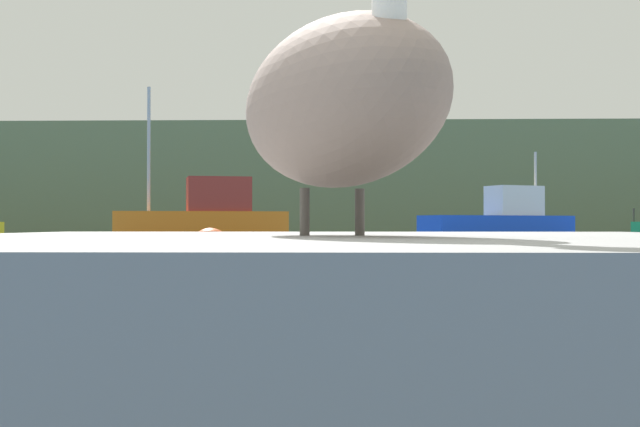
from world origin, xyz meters
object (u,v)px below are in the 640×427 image
object	(u,v)px
fishing_boat_orange	(205,221)
pelican	(340,101)
fishing_boat_blue	(501,223)
mooring_buoy	(210,248)

from	to	relation	value
fishing_boat_orange	pelican	bearing A→B (deg)	86.42
fishing_boat_blue	fishing_boat_orange	world-z (taller)	fishing_boat_orange
fishing_boat_blue	pelican	bearing A→B (deg)	-127.27
pelican	fishing_boat_orange	distance (m)	28.41
fishing_boat_orange	mooring_buoy	world-z (taller)	fishing_boat_orange
pelican	fishing_boat_orange	world-z (taller)	fishing_boat_orange
pelican	mooring_buoy	bearing A→B (deg)	171.20
fishing_boat_blue	fishing_boat_orange	xyz separation A→B (m)	(-12.11, -7.38, 0.09)
fishing_boat_blue	fishing_boat_orange	size ratio (longest dim) A/B	1.13
pelican	mooring_buoy	world-z (taller)	pelican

